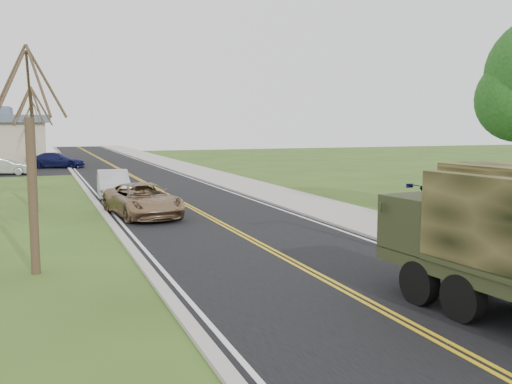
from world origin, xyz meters
TOP-DOWN VIEW (x-y plane):
  - road at (0.00, 40.00)m, footprint 8.00×120.00m
  - curb_right at (4.15, 40.00)m, footprint 0.30×120.00m
  - sidewalk_right at (5.90, 40.00)m, footprint 3.20×120.00m
  - curb_left at (-4.15, 40.00)m, footprint 0.30×120.00m
  - bare_tree_a at (-7.00, 10.00)m, footprint 1.93×2.26m
  - bare_tree_b at (-7.00, 22.00)m, footprint 1.83×2.14m
  - bare_tree_c at (-7.00, 34.00)m, footprint 2.04×2.39m
  - bare_tree_d at (-7.00, 46.00)m, footprint 1.88×2.20m
  - suv_champagne at (-2.61, 18.54)m, footprint 3.09×5.51m
  - sedan_silver at (-3.00, 25.57)m, footprint 1.87×4.66m
  - pickup_navy at (10.20, 12.59)m, footprint 5.76×2.54m
  - lot_car_silver at (-9.24, 42.93)m, footprint 4.10×2.00m
  - lot_car_navy at (-5.13, 48.88)m, footprint 5.24×3.24m

SIDE VIEW (x-z plane):
  - road at x=0.00m, z-range 0.00..0.01m
  - sidewalk_right at x=5.90m, z-range 0.00..0.10m
  - curb_left at x=-4.15m, z-range 0.00..0.10m
  - curb_right at x=4.15m, z-range 0.00..0.12m
  - lot_car_silver at x=-9.24m, z-range 0.00..1.29m
  - lot_car_navy at x=-5.13m, z-range 0.00..1.42m
  - suv_champagne at x=-2.61m, z-range 0.00..1.45m
  - sedan_silver at x=-3.00m, z-range 0.00..1.51m
  - pickup_navy at x=10.20m, z-range 0.00..1.64m
  - bare_tree_b at x=-7.00m, z-range -0.39..5.34m
  - bare_tree_d at x=-7.00m, z-range -0.40..5.50m
  - bare_tree_a at x=-7.00m, z-range -0.41..5.66m
  - bare_tree_c at x=-7.00m, z-range -0.44..5.99m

